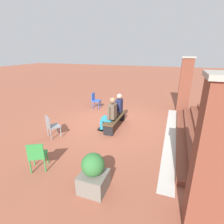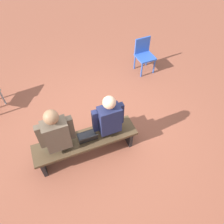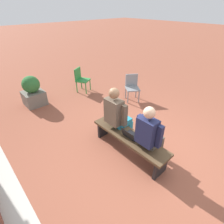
{
  "view_description": "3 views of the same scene",
  "coord_description": "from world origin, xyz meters",
  "px_view_note": "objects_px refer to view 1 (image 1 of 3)",
  "views": [
    {
      "loc": [
        6.66,
        2.43,
        3.05
      ],
      "look_at": [
        0.64,
        0.28,
        0.77
      ],
      "focal_mm": 28.0,
      "sensor_mm": 36.0,
      "label": 1
    },
    {
      "loc": [
        0.68,
        2.43,
        3.57
      ],
      "look_at": [
        -0.14,
        0.37,
        1.04
      ],
      "focal_mm": 35.0,
      "sensor_mm": 36.0,
      "label": 2
    },
    {
      "loc": [
        -1.51,
        2.43,
        2.76
      ],
      "look_at": [
        0.86,
        0.29,
        0.77
      ],
      "focal_mm": 28.0,
      "sensor_mm": 36.0,
      "label": 3
    }
  ],
  "objects_px": {
    "bench": "(115,119)",
    "plastic_chair_mid_courtyard": "(95,99)",
    "planter": "(93,174)",
    "person_student": "(117,108)",
    "person_adult": "(110,114)",
    "plastic_chair_near_bench_right": "(51,125)",
    "plastic_chair_far_right": "(37,155)",
    "laptop": "(116,116)"
  },
  "relations": [
    {
      "from": "bench",
      "to": "plastic_chair_mid_courtyard",
      "type": "distance_m",
      "value": 2.81
    },
    {
      "from": "bench",
      "to": "planter",
      "type": "height_order",
      "value": "planter"
    },
    {
      "from": "bench",
      "to": "planter",
      "type": "relative_size",
      "value": 1.91
    },
    {
      "from": "person_student",
      "to": "person_adult",
      "type": "bearing_deg",
      "value": -0.2
    },
    {
      "from": "bench",
      "to": "plastic_chair_near_bench_right",
      "type": "distance_m",
      "value": 2.5
    },
    {
      "from": "plastic_chair_near_bench_right",
      "to": "planter",
      "type": "distance_m",
      "value": 3.12
    },
    {
      "from": "person_adult",
      "to": "plastic_chair_near_bench_right",
      "type": "bearing_deg",
      "value": -56.26
    },
    {
      "from": "bench",
      "to": "plastic_chair_near_bench_right",
      "type": "height_order",
      "value": "plastic_chair_near_bench_right"
    },
    {
      "from": "plastic_chair_far_right",
      "to": "planter",
      "type": "xyz_separation_m",
      "value": [
        0.14,
        1.68,
        -0.04
      ]
    },
    {
      "from": "plastic_chair_far_right",
      "to": "person_student",
      "type": "bearing_deg",
      "value": 165.7
    },
    {
      "from": "person_student",
      "to": "plastic_chair_mid_courtyard",
      "type": "distance_m",
      "value": 2.46
    },
    {
      "from": "person_adult",
      "to": "plastic_chair_mid_courtyard",
      "type": "xyz_separation_m",
      "value": [
        -2.52,
        -1.8,
        -0.25
      ]
    },
    {
      "from": "plastic_chair_far_right",
      "to": "planter",
      "type": "distance_m",
      "value": 1.69
    },
    {
      "from": "bench",
      "to": "plastic_chair_far_right",
      "type": "distance_m",
      "value": 3.47
    },
    {
      "from": "person_student",
      "to": "plastic_chair_near_bench_right",
      "type": "xyz_separation_m",
      "value": [
        2.07,
        -1.81,
        -0.23
      ]
    },
    {
      "from": "laptop",
      "to": "plastic_chair_far_right",
      "type": "xyz_separation_m",
      "value": [
        3.36,
        -1.03,
        -0.02
      ]
    },
    {
      "from": "plastic_chair_mid_courtyard",
      "to": "plastic_chair_far_right",
      "type": "distance_m",
      "value": 5.48
    },
    {
      "from": "bench",
      "to": "person_adult",
      "type": "relative_size",
      "value": 1.3
    },
    {
      "from": "person_student",
      "to": "laptop",
      "type": "xyz_separation_m",
      "value": [
        0.39,
        0.08,
        -0.21
      ]
    },
    {
      "from": "plastic_chair_near_bench_right",
      "to": "person_student",
      "type": "bearing_deg",
      "value": 138.76
    },
    {
      "from": "person_student",
      "to": "bench",
      "type": "bearing_deg",
      "value": 8.77
    },
    {
      "from": "person_student",
      "to": "planter",
      "type": "bearing_deg",
      "value": 10.53
    },
    {
      "from": "bench",
      "to": "person_student",
      "type": "relative_size",
      "value": 1.35
    },
    {
      "from": "plastic_chair_mid_courtyard",
      "to": "planter",
      "type": "distance_m",
      "value": 6.1
    },
    {
      "from": "plastic_chair_far_right",
      "to": "plastic_chair_mid_courtyard",
      "type": "bearing_deg",
      "value": -171.08
    },
    {
      "from": "laptop",
      "to": "planter",
      "type": "distance_m",
      "value": 3.56
    },
    {
      "from": "laptop",
      "to": "plastic_chair_far_right",
      "type": "bearing_deg",
      "value": -17.11
    },
    {
      "from": "plastic_chair_near_bench_right",
      "to": "plastic_chair_far_right",
      "type": "distance_m",
      "value": 1.89
    },
    {
      "from": "laptop",
      "to": "plastic_chair_near_bench_right",
      "type": "distance_m",
      "value": 2.53
    },
    {
      "from": "plastic_chair_far_right",
      "to": "planter",
      "type": "height_order",
      "value": "planter"
    },
    {
      "from": "bench",
      "to": "person_adult",
      "type": "height_order",
      "value": "person_adult"
    },
    {
      "from": "bench",
      "to": "person_student",
      "type": "xyz_separation_m",
      "value": [
        -0.43,
        -0.07,
        0.36
      ]
    },
    {
      "from": "bench",
      "to": "laptop",
      "type": "distance_m",
      "value": 0.15
    },
    {
      "from": "laptop",
      "to": "plastic_chair_far_right",
      "type": "height_order",
      "value": "plastic_chair_far_right"
    },
    {
      "from": "planter",
      "to": "plastic_chair_mid_courtyard",
      "type": "bearing_deg",
      "value": -155.52
    },
    {
      "from": "laptop",
      "to": "plastic_chair_mid_courtyard",
      "type": "relative_size",
      "value": 0.38
    },
    {
      "from": "person_student",
      "to": "plastic_chair_mid_courtyard",
      "type": "bearing_deg",
      "value": -132.63
    },
    {
      "from": "person_student",
      "to": "plastic_chair_mid_courtyard",
      "type": "relative_size",
      "value": 1.58
    },
    {
      "from": "plastic_chair_near_bench_right",
      "to": "planter",
      "type": "relative_size",
      "value": 0.89
    },
    {
      "from": "bench",
      "to": "person_student",
      "type": "bearing_deg",
      "value": -171.23
    },
    {
      "from": "plastic_chair_mid_courtyard",
      "to": "plastic_chair_far_right",
      "type": "xyz_separation_m",
      "value": [
        5.41,
        0.85,
        0.0
      ]
    },
    {
      "from": "person_student",
      "to": "laptop",
      "type": "relative_size",
      "value": 4.16
    }
  ]
}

